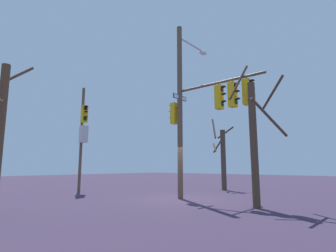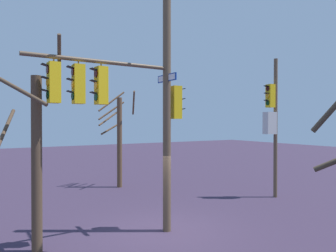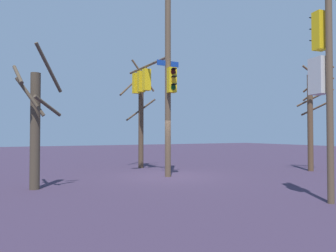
# 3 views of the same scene
# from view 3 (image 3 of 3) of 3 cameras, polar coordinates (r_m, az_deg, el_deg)

# --- Properties ---
(ground_plane) EXTENTS (80.00, 80.00, 0.00)m
(ground_plane) POSITION_cam_3_polar(r_m,az_deg,el_deg) (14.52, -0.00, -8.96)
(ground_plane) COLOR #36293E
(main_signal_pole_assembly) EXTENTS (3.16, 5.14, 8.94)m
(main_signal_pole_assembly) POSITION_cam_3_polar(r_m,az_deg,el_deg) (15.37, -2.06, 9.29)
(main_signal_pole_assembly) COLOR brown
(main_signal_pole_assembly) RESTS_ON ground
(secondary_pole_assembly) EXTENTS (0.49, 0.73, 6.65)m
(secondary_pole_assembly) POSITION_cam_3_polar(r_m,az_deg,el_deg) (10.20, 25.94, 9.22)
(secondary_pole_assembly) COLOR brown
(secondary_pole_assembly) RESTS_ON ground
(bare_tree_behind_pole) EXTENTS (1.61, 1.41, 4.90)m
(bare_tree_behind_pole) POSITION_cam_3_polar(r_m,az_deg,el_deg) (11.91, -22.52, 0.36)
(bare_tree_behind_pole) COLOR #473B2D
(bare_tree_behind_pole) RESTS_ON ground
(bare_tree_across_street) EXTENTS (2.44, 2.07, 5.96)m
(bare_tree_across_street) POSITION_cam_3_polar(r_m,az_deg,el_deg) (18.12, -4.93, 1.08)
(bare_tree_across_street) COLOR #4C3A29
(bare_tree_across_street) RESTS_ON ground
(bare_tree_corner) EXTENTS (2.19, 2.19, 5.41)m
(bare_tree_corner) POSITION_cam_3_polar(r_m,az_deg,el_deg) (18.16, 24.15, 1.54)
(bare_tree_corner) COLOR brown
(bare_tree_corner) RESTS_ON ground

